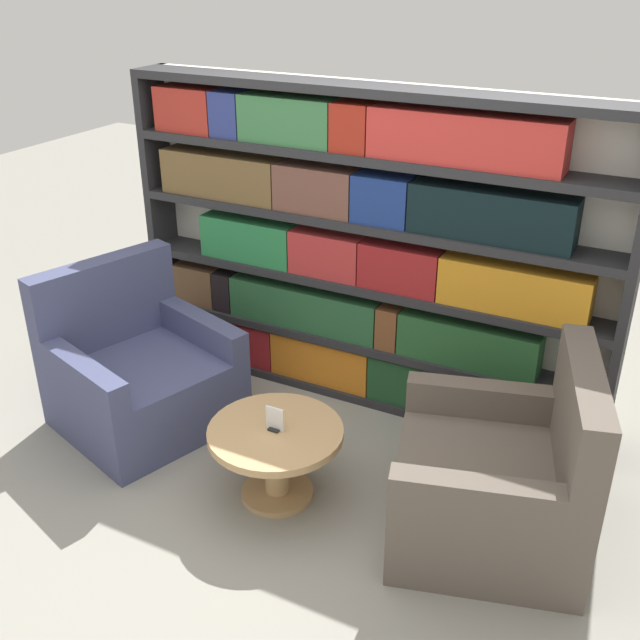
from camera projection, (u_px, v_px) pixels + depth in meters
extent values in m
plane|color=gray|center=(259.00, 507.00, 3.80)|extent=(14.00, 14.00, 0.00)
cube|color=silver|center=(373.00, 246.00, 4.47)|extent=(2.98, 0.05, 1.91)
cube|color=#262628|center=(164.00, 216.00, 4.97)|extent=(0.05, 0.30, 1.91)
cube|color=#262628|center=(629.00, 301.00, 3.77)|extent=(0.05, 0.30, 1.91)
cube|color=#262628|center=(360.00, 388.00, 4.78)|extent=(2.88, 0.30, 0.05)
cube|color=#262628|center=(362.00, 339.00, 4.62)|extent=(2.88, 0.30, 0.05)
cube|color=#262628|center=(363.00, 283.00, 4.45)|extent=(2.88, 0.30, 0.05)
cube|color=#262628|center=(365.00, 222.00, 4.29)|extent=(2.88, 0.30, 0.05)
cube|color=#262628|center=(367.00, 156.00, 4.12)|extent=(2.88, 0.30, 0.05)
cube|color=#262628|center=(369.00, 89.00, 3.96)|extent=(2.88, 0.30, 0.05)
cube|color=maroon|center=(230.00, 334.00, 5.09)|extent=(0.75, 0.20, 0.29)
cube|color=orange|center=(324.00, 358.00, 4.79)|extent=(0.68, 0.20, 0.29)
cube|color=#1E4725|center=(422.00, 383.00, 4.52)|extent=(0.64, 0.20, 0.29)
cube|color=navy|center=(525.00, 409.00, 4.26)|extent=(0.59, 0.20, 0.29)
cube|color=brown|center=(200.00, 282.00, 5.02)|extent=(0.31, 0.20, 0.26)
cube|color=black|center=(229.00, 289.00, 4.93)|extent=(0.13, 0.20, 0.26)
cube|color=#265832|center=(306.00, 306.00, 4.69)|extent=(1.01, 0.20, 0.26)
cube|color=brown|center=(391.00, 325.00, 4.45)|extent=(0.13, 0.20, 0.26)
cube|color=#25572C|center=(469.00, 342.00, 4.26)|extent=(0.81, 0.20, 0.26)
cube|color=#277941|center=(251.00, 239.00, 4.68)|extent=(0.63, 0.20, 0.26)
cube|color=#AF2E2D|center=(329.00, 253.00, 4.46)|extent=(0.45, 0.20, 0.26)
cube|color=maroon|center=(402.00, 267.00, 4.26)|extent=(0.47, 0.20, 0.26)
cube|color=orange|center=(515.00, 288.00, 4.00)|extent=(0.80, 0.20, 0.26)
cube|color=brown|center=(223.00, 175.00, 4.58)|extent=(0.80, 0.20, 0.27)
cube|color=brown|center=(317.00, 189.00, 4.32)|extent=(0.49, 0.20, 0.27)
cube|color=navy|center=(384.00, 199.00, 4.14)|extent=(0.33, 0.20, 0.27)
cube|color=black|center=(492.00, 215.00, 3.89)|extent=(0.87, 0.20, 0.27)
cube|color=#A02A20|center=(189.00, 109.00, 4.51)|extent=(0.39, 0.20, 0.26)
cube|color=navy|center=(231.00, 113.00, 4.38)|extent=(0.19, 0.20, 0.26)
cube|color=#356C3E|center=(289.00, 120.00, 4.22)|extent=(0.58, 0.20, 0.26)
cube|color=maroon|center=(354.00, 127.00, 4.06)|extent=(0.21, 0.20, 0.26)
cube|color=#BA302A|center=(466.00, 139.00, 3.80)|extent=(1.02, 0.20, 0.26)
cube|color=#42476B|center=(146.00, 392.00, 4.40)|extent=(1.09, 1.12, 0.42)
cube|color=#42476B|center=(104.00, 301.00, 4.42)|extent=(0.41, 0.90, 0.52)
cube|color=#42476B|center=(85.00, 377.00, 3.98)|extent=(0.72, 0.33, 0.17)
cube|color=#42476B|center=(203.00, 330.00, 4.47)|extent=(0.72, 0.33, 0.17)
cube|color=brown|center=(486.00, 496.00, 3.56)|extent=(1.07, 1.10, 0.42)
cube|color=brown|center=(579.00, 423.00, 3.28)|extent=(0.38, 0.91, 0.52)
cube|color=brown|center=(478.00, 399.00, 3.78)|extent=(0.72, 0.31, 0.17)
cube|color=brown|center=(475.00, 498.00, 3.10)|extent=(0.72, 0.31, 0.17)
cylinder|color=tan|center=(277.00, 466.00, 3.81)|extent=(0.12, 0.12, 0.37)
cylinder|color=tan|center=(277.00, 492.00, 3.88)|extent=(0.38, 0.38, 0.03)
cylinder|color=tan|center=(275.00, 432.00, 3.72)|extent=(0.68, 0.68, 0.04)
cube|color=black|center=(275.00, 428.00, 3.71)|extent=(0.06, 0.06, 0.01)
cube|color=white|center=(275.00, 419.00, 3.68)|extent=(0.10, 0.01, 0.12)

